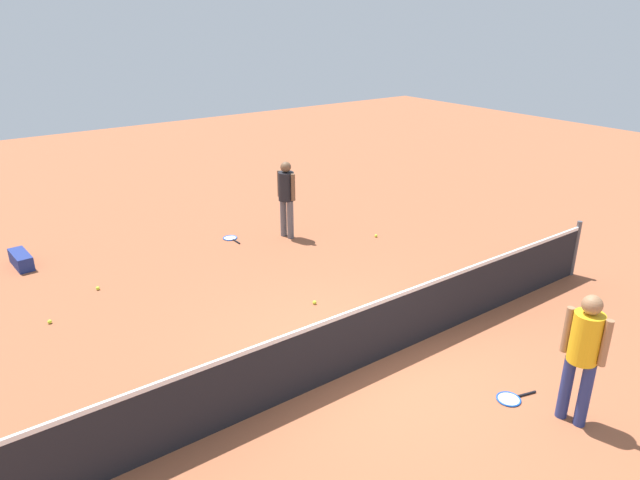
% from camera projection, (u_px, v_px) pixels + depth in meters
% --- Properties ---
extents(ground_plane, '(40.00, 40.00, 0.00)m').
position_uv_depth(ground_plane, '(371.00, 363.00, 8.10)').
color(ground_plane, '#9E5638').
extents(court_net, '(10.09, 0.09, 1.07)m').
position_uv_depth(court_net, '(372.00, 332.00, 7.91)').
color(court_net, '#4C4C51').
rests_on(court_net, ground_plane).
extents(player_near_side, '(0.40, 0.53, 1.70)m').
position_uv_depth(player_near_side, '(286.00, 193.00, 12.28)').
color(player_near_side, '#595960').
rests_on(player_near_side, ground_plane).
extents(player_far_side, '(0.40, 0.53, 1.70)m').
position_uv_depth(player_far_side, '(583.00, 349.00, 6.59)').
color(player_far_side, navy).
rests_on(player_far_side, ground_plane).
extents(tennis_racket_near_player, '(0.32, 0.58, 0.03)m').
position_uv_depth(tennis_racket_near_player, '(231.00, 238.00, 12.53)').
color(tennis_racket_near_player, blue).
rests_on(tennis_racket_near_player, ground_plane).
extents(tennis_racket_far_player, '(0.61, 0.39, 0.03)m').
position_uv_depth(tennis_racket_far_player, '(510.00, 399.00, 7.33)').
color(tennis_racket_far_player, blue).
rests_on(tennis_racket_far_player, ground_plane).
extents(tennis_ball_near_player, '(0.07, 0.07, 0.07)m').
position_uv_depth(tennis_ball_near_player, '(50.00, 322.00, 9.11)').
color(tennis_ball_near_player, '#C6E033').
rests_on(tennis_ball_near_player, ground_plane).
extents(tennis_ball_by_net, '(0.07, 0.07, 0.07)m').
position_uv_depth(tennis_ball_by_net, '(315.00, 302.00, 9.72)').
color(tennis_ball_by_net, '#C6E033').
rests_on(tennis_ball_by_net, ground_plane).
extents(tennis_ball_midcourt, '(0.07, 0.07, 0.07)m').
position_uv_depth(tennis_ball_midcourt, '(98.00, 288.00, 10.22)').
color(tennis_ball_midcourt, '#C6E033').
rests_on(tennis_ball_midcourt, ground_plane).
extents(tennis_ball_baseline, '(0.07, 0.07, 0.07)m').
position_uv_depth(tennis_ball_baseline, '(376.00, 236.00, 12.61)').
color(tennis_ball_baseline, '#C6E033').
rests_on(tennis_ball_baseline, ground_plane).
extents(equipment_bag, '(0.33, 0.82, 0.28)m').
position_uv_depth(equipment_bag, '(21.00, 259.00, 11.16)').
color(equipment_bag, navy).
rests_on(equipment_bag, ground_plane).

